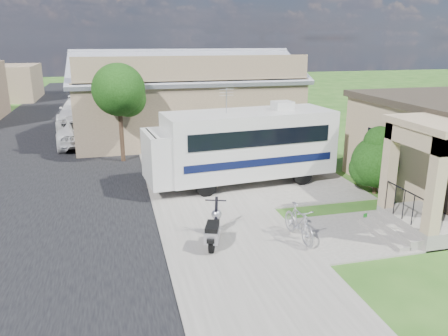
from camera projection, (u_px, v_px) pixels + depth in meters
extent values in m
plane|color=#1F4813|center=(260.00, 230.00, 13.28)|extent=(120.00, 120.00, 0.00)
cube|color=black|center=(44.00, 161.00, 20.81)|extent=(9.00, 80.00, 0.02)
cube|color=slate|center=(179.00, 152.00, 22.33)|extent=(4.00, 80.00, 0.06)
cube|color=slate|center=(259.00, 181.00, 17.80)|extent=(7.00, 6.00, 0.05)
cube|color=slate|center=(366.00, 233.00, 13.04)|extent=(4.00, 3.00, 0.05)
cube|color=black|center=(375.00, 146.00, 16.58)|extent=(0.04, 1.10, 1.20)
cube|color=slate|center=(423.00, 224.00, 13.10)|extent=(1.60, 2.40, 0.50)
cube|color=slate|center=(393.00, 231.00, 12.89)|extent=(0.40, 2.16, 0.32)
cube|color=slate|center=(382.00, 234.00, 12.83)|extent=(0.35, 2.16, 0.16)
cube|color=#897157|center=(390.00, 165.00, 13.45)|extent=(0.35, 0.35, 2.70)
cube|color=#897157|center=(436.00, 186.00, 11.54)|extent=(0.35, 0.35, 2.70)
cube|color=#897157|center=(416.00, 138.00, 12.18)|extent=(0.35, 2.40, 0.50)
cube|color=#897157|center=(443.00, 124.00, 12.27)|extent=(2.10, 2.70, 0.20)
cylinder|color=black|center=(405.00, 190.00, 12.59)|extent=(0.04, 1.70, 0.04)
cube|color=brown|center=(185.00, 106.00, 25.77)|extent=(12.00, 8.00, 3.60)
cube|color=slate|center=(190.00, 67.00, 23.24)|extent=(12.50, 4.40, 1.78)
cube|color=slate|center=(178.00, 63.00, 26.96)|extent=(12.50, 4.40, 1.78)
cube|color=slate|center=(183.00, 52.00, 24.90)|extent=(12.50, 0.50, 0.22)
cube|color=brown|center=(196.00, 69.00, 21.48)|extent=(11.76, 0.20, 1.30)
cylinder|color=black|center=(121.00, 129.00, 20.30)|extent=(0.20, 0.20, 3.15)
sphere|color=black|center=(119.00, 90.00, 19.79)|extent=(2.40, 2.40, 2.40)
sphere|color=black|center=(128.00, 99.00, 20.19)|extent=(1.68, 1.68, 1.68)
cylinder|color=black|center=(117.00, 99.00, 29.57)|extent=(0.20, 0.20, 3.29)
sphere|color=black|center=(115.00, 71.00, 29.04)|extent=(2.40, 2.40, 2.40)
sphere|color=black|center=(122.00, 78.00, 29.45)|extent=(1.68, 1.68, 1.68)
cylinder|color=black|center=(116.00, 87.00, 37.98)|extent=(0.20, 0.20, 3.01)
sphere|color=black|center=(114.00, 67.00, 37.48)|extent=(2.40, 2.40, 2.40)
sphere|color=black|center=(119.00, 72.00, 37.89)|extent=(1.68, 1.68, 1.68)
cube|color=#B9B9B5|center=(249.00, 143.00, 17.22)|extent=(6.84, 3.02, 2.46)
cube|color=#B9B9B5|center=(157.00, 158.00, 16.09)|extent=(0.98, 2.32, 1.90)
cube|color=black|center=(151.00, 145.00, 15.89)|extent=(0.26, 2.01, 0.85)
cube|color=black|center=(262.00, 138.00, 16.01)|extent=(5.62, 0.59, 0.62)
cube|color=black|center=(238.00, 126.00, 18.17)|extent=(5.62, 0.59, 0.62)
cube|color=black|center=(261.00, 162.00, 16.28)|extent=(5.94, 0.62, 0.28)
cube|color=black|center=(238.00, 148.00, 18.43)|extent=(5.94, 0.62, 0.28)
cube|color=#B9B9B5|center=(283.00, 105.00, 17.28)|extent=(0.82, 0.74, 0.33)
cylinder|color=#A2A1A8|center=(226.00, 100.00, 16.42)|extent=(0.04, 0.04, 0.95)
cylinder|color=black|center=(206.00, 186.00, 15.93)|extent=(0.78, 0.34, 0.76)
cylinder|color=black|center=(191.00, 171.00, 17.81)|extent=(0.78, 0.34, 0.76)
cylinder|color=black|center=(302.00, 175.00, 17.23)|extent=(0.78, 0.34, 0.76)
cylinder|color=black|center=(278.00, 162.00, 19.11)|extent=(0.78, 0.34, 0.76)
cylinder|color=black|center=(375.00, 184.00, 16.33)|extent=(0.15, 0.15, 0.76)
sphere|color=black|center=(377.00, 162.00, 16.08)|extent=(1.91, 1.91, 1.91)
sphere|color=black|center=(383.00, 149.00, 16.33)|extent=(1.53, 1.53, 1.53)
sphere|color=black|center=(367.00, 168.00, 16.27)|extent=(1.34, 1.34, 1.34)
sphere|color=black|center=(386.00, 174.00, 15.97)|extent=(1.14, 1.14, 1.14)
sphere|color=black|center=(380.00, 142.00, 15.86)|extent=(1.14, 1.14, 1.14)
cylinder|color=black|center=(212.00, 244.00, 11.72)|extent=(0.29, 0.50, 0.49)
cylinder|color=black|center=(217.00, 226.00, 12.88)|extent=(0.29, 0.50, 0.49)
cube|color=#A2A1A8|center=(214.00, 233.00, 12.23)|extent=(0.51, 0.68, 0.09)
cube|color=#A2A1A8|center=(212.00, 235.00, 11.76)|extent=(0.56, 0.70, 0.33)
cube|color=black|center=(212.00, 227.00, 11.75)|extent=(0.53, 0.73, 0.13)
cube|color=black|center=(211.00, 240.00, 11.51)|extent=(0.26, 0.27, 0.11)
cylinder|color=black|center=(216.00, 213.00, 12.68)|extent=(0.21, 0.38, 0.92)
sphere|color=#A2A1A8|center=(216.00, 214.00, 12.78)|extent=(0.31, 0.31, 0.31)
sphere|color=black|center=(217.00, 213.00, 12.86)|extent=(0.13, 0.13, 0.13)
cylinder|color=black|center=(216.00, 200.00, 12.48)|extent=(0.59, 0.24, 0.04)
cube|color=black|center=(217.00, 222.00, 12.84)|extent=(0.25, 0.34, 0.07)
imported|color=#A2A1A8|center=(299.00, 225.00, 12.44)|extent=(0.61, 1.74, 1.03)
imported|color=silver|center=(81.00, 129.00, 24.16)|extent=(3.27, 5.98, 1.59)
imported|color=silver|center=(78.00, 111.00, 30.08)|extent=(2.63, 5.76, 1.63)
cylinder|color=#156B1A|center=(369.00, 218.00, 13.99)|extent=(0.34, 0.34, 0.15)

